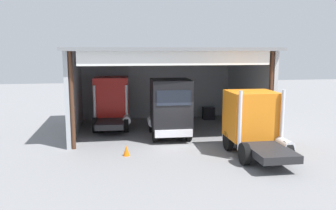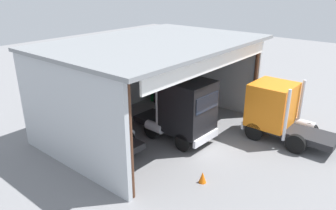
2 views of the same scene
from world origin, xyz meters
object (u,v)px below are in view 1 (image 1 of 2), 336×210
Objects in this scene: truck_red_center_right_bay at (112,101)px; truck_orange_center_bay at (254,122)px; truck_black_right_bay at (170,107)px; traffic_cone at (126,151)px; oil_drum at (206,113)px; tool_cart at (209,113)px.

truck_red_center_right_bay is 10.66m from truck_orange_center_bay.
truck_orange_center_bay is (7.43, -7.64, -0.14)m from truck_red_center_right_bay.
traffic_cone is at bearing 50.47° from truck_black_right_bay.
truck_red_center_right_bay is 8.85× the size of traffic_cone.
truck_red_center_right_bay is 8.02m from oil_drum.
tool_cart is at bearing 89.42° from truck_orange_center_bay.
truck_orange_center_bay is 9.96m from oil_drum.
oil_drum is (0.14, 9.87, -1.31)m from truck_orange_center_bay.
truck_orange_center_bay is at bearing -90.83° from oil_drum.
truck_orange_center_bay is at bearing -91.31° from tool_cart.
truck_red_center_right_bay is 0.97× the size of truck_black_right_bay.
truck_black_right_bay is 5.13× the size of tool_cart.
traffic_cone is at bearing -80.95° from truck_red_center_right_bay.
truck_red_center_right_bay is 0.96× the size of truck_orange_center_bay.
oil_drum is 0.87× the size of tool_cart.
traffic_cone is (0.71, -6.94, -1.60)m from truck_red_center_right_bay.
tool_cart is (0.07, -0.55, 0.06)m from oil_drum.
traffic_cone is (-6.86, -9.16, -0.16)m from oil_drum.
truck_orange_center_bay is 5.88× the size of oil_drum.
truck_orange_center_bay reaches higher than traffic_cone.
truck_black_right_bay is at bearing -42.56° from truck_red_center_right_bay.
traffic_cone is at bearing 174.75° from truck_orange_center_bay.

